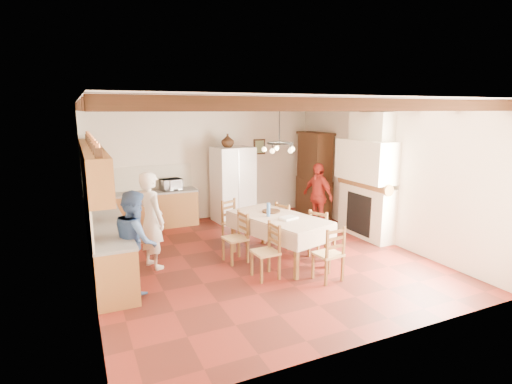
{
  "coord_description": "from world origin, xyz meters",
  "views": [
    {
      "loc": [
        -3.13,
        -6.73,
        2.85
      ],
      "look_at": [
        0.1,
        0.3,
        1.25
      ],
      "focal_mm": 28.0,
      "sensor_mm": 36.0,
      "label": 1
    }
  ],
  "objects_px": {
    "hutch": "(314,174)",
    "chair_end_near": "(328,253)",
    "chair_left_near": "(265,251)",
    "chair_right_near": "(322,233)",
    "microwave": "(171,184)",
    "chair_right_far": "(288,224)",
    "person_woman_red": "(317,196)",
    "person_woman_blue": "(136,241)",
    "refrigerator": "(233,184)",
    "chair_left_far": "(235,237)",
    "person_man": "(151,220)",
    "dining_table": "(278,220)",
    "chair_end_far": "(234,222)"
  },
  "relations": [
    {
      "from": "chair_end_near",
      "to": "chair_left_near",
      "type": "bearing_deg",
      "value": -35.68
    },
    {
      "from": "chair_right_far",
      "to": "chair_end_far",
      "type": "bearing_deg",
      "value": 40.78
    },
    {
      "from": "dining_table",
      "to": "chair_right_near",
      "type": "height_order",
      "value": "chair_right_near"
    },
    {
      "from": "chair_end_near",
      "to": "person_woman_blue",
      "type": "distance_m",
      "value": 3.17
    },
    {
      "from": "chair_end_near",
      "to": "person_man",
      "type": "xyz_separation_m",
      "value": [
        -2.59,
        1.82,
        0.41
      ]
    },
    {
      "from": "chair_right_far",
      "to": "chair_left_far",
      "type": "bearing_deg",
      "value": 88.1
    },
    {
      "from": "chair_end_near",
      "to": "chair_right_far",
      "type": "bearing_deg",
      "value": -103.2
    },
    {
      "from": "person_man",
      "to": "refrigerator",
      "type": "bearing_deg",
      "value": -67.69
    },
    {
      "from": "chair_left_near",
      "to": "chair_right_far",
      "type": "distance_m",
      "value": 1.71
    },
    {
      "from": "chair_right_near",
      "to": "microwave",
      "type": "height_order",
      "value": "microwave"
    },
    {
      "from": "person_man",
      "to": "microwave",
      "type": "distance_m",
      "value": 2.74
    },
    {
      "from": "refrigerator",
      "to": "person_man",
      "type": "bearing_deg",
      "value": -142.08
    },
    {
      "from": "person_woman_red",
      "to": "microwave",
      "type": "height_order",
      "value": "person_woman_red"
    },
    {
      "from": "chair_end_near",
      "to": "person_woman_blue",
      "type": "relative_size",
      "value": 0.59
    },
    {
      "from": "chair_left_far",
      "to": "person_woman_red",
      "type": "height_order",
      "value": "person_woman_red"
    },
    {
      "from": "refrigerator",
      "to": "chair_left_far",
      "type": "distance_m",
      "value": 2.95
    },
    {
      "from": "hutch",
      "to": "dining_table",
      "type": "distance_m",
      "value": 3.55
    },
    {
      "from": "refrigerator",
      "to": "person_woman_red",
      "type": "xyz_separation_m",
      "value": [
        1.61,
        -1.49,
        -0.16
      ]
    },
    {
      "from": "hutch",
      "to": "chair_end_near",
      "type": "bearing_deg",
      "value": -114.02
    },
    {
      "from": "refrigerator",
      "to": "chair_left_far",
      "type": "bearing_deg",
      "value": -115.71
    },
    {
      "from": "person_man",
      "to": "person_woman_red",
      "type": "bearing_deg",
      "value": -99.16
    },
    {
      "from": "refrigerator",
      "to": "microwave",
      "type": "height_order",
      "value": "refrigerator"
    },
    {
      "from": "chair_right_near",
      "to": "person_woman_blue",
      "type": "distance_m",
      "value": 3.53
    },
    {
      "from": "chair_left_far",
      "to": "microwave",
      "type": "xyz_separation_m",
      "value": [
        -0.52,
        2.96,
        0.56
      ]
    },
    {
      "from": "chair_end_far",
      "to": "person_woman_blue",
      "type": "relative_size",
      "value": 0.59
    },
    {
      "from": "refrigerator",
      "to": "hutch",
      "type": "bearing_deg",
      "value": -15.47
    },
    {
      "from": "hutch",
      "to": "chair_right_near",
      "type": "relative_size",
      "value": 2.36
    },
    {
      "from": "chair_end_near",
      "to": "chair_end_far",
      "type": "height_order",
      "value": "same"
    },
    {
      "from": "chair_end_near",
      "to": "chair_end_far",
      "type": "distance_m",
      "value": 2.52
    },
    {
      "from": "chair_left_near",
      "to": "microwave",
      "type": "height_order",
      "value": "microwave"
    },
    {
      "from": "hutch",
      "to": "chair_right_near",
      "type": "distance_m",
      "value": 3.26
    },
    {
      "from": "chair_end_near",
      "to": "person_woman_blue",
      "type": "xyz_separation_m",
      "value": [
        -2.98,
        1.01,
        0.33
      ]
    },
    {
      "from": "hutch",
      "to": "person_man",
      "type": "height_order",
      "value": "hutch"
    },
    {
      "from": "chair_right_far",
      "to": "dining_table",
      "type": "bearing_deg",
      "value": 120.76
    },
    {
      "from": "chair_end_far",
      "to": "person_man",
      "type": "distance_m",
      "value": 1.97
    },
    {
      "from": "chair_end_near",
      "to": "person_woman_blue",
      "type": "height_order",
      "value": "person_woman_blue"
    },
    {
      "from": "chair_right_near",
      "to": "person_man",
      "type": "relative_size",
      "value": 0.54
    },
    {
      "from": "person_man",
      "to": "person_woman_red",
      "type": "distance_m",
      "value": 4.19
    },
    {
      "from": "chair_left_near",
      "to": "chair_right_near",
      "type": "distance_m",
      "value": 1.52
    },
    {
      "from": "chair_left_near",
      "to": "chair_right_near",
      "type": "relative_size",
      "value": 1.0
    },
    {
      "from": "person_woman_red",
      "to": "microwave",
      "type": "relative_size",
      "value": 3.21
    },
    {
      "from": "chair_end_near",
      "to": "chair_end_far",
      "type": "xyz_separation_m",
      "value": [
        -0.75,
        2.4,
        0.0
      ]
    },
    {
      "from": "refrigerator",
      "to": "person_woman_red",
      "type": "relative_size",
      "value": 1.2
    },
    {
      "from": "chair_left_near",
      "to": "chair_right_near",
      "type": "height_order",
      "value": "same"
    },
    {
      "from": "refrigerator",
      "to": "person_woman_blue",
      "type": "distance_m",
      "value": 4.28
    },
    {
      "from": "chair_right_near",
      "to": "microwave",
      "type": "relative_size",
      "value": 1.92
    },
    {
      "from": "microwave",
      "to": "person_man",
      "type": "bearing_deg",
      "value": -121.84
    },
    {
      "from": "chair_right_far",
      "to": "chair_end_near",
      "type": "bearing_deg",
      "value": 156.02
    },
    {
      "from": "dining_table",
      "to": "person_man",
      "type": "relative_size",
      "value": 1.22
    },
    {
      "from": "chair_left_far",
      "to": "chair_end_far",
      "type": "xyz_separation_m",
      "value": [
        0.36,
        0.97,
        0.0
      ]
    }
  ]
}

